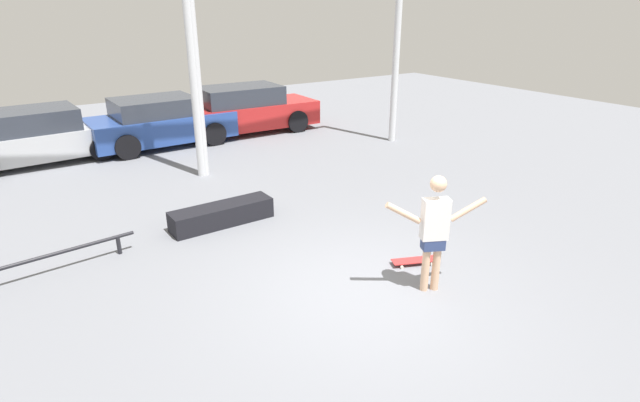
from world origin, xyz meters
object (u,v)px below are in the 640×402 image
at_px(parked_car_silver, 34,137).
at_px(skateboard, 415,261).
at_px(grind_box, 222,214).
at_px(parked_car_blue, 160,122).
at_px(grind_rail, 38,261).
at_px(parked_car_red, 245,110).
at_px(skateboarder, 434,227).

bearing_deg(parked_car_silver, skateboard, -68.77).
bearing_deg(grind_box, parked_car_blue, 83.06).
bearing_deg(parked_car_blue, grind_box, -98.61).
bearing_deg(grind_rail, parked_car_blue, 59.43).
height_order(parked_car_silver, parked_car_red, parked_car_red).
bearing_deg(parked_car_red, skateboard, -97.61).
bearing_deg(grind_box, parked_car_red, 61.08).
bearing_deg(skateboard, parked_car_blue, 119.38).
relative_size(skateboard, parked_car_red, 0.17).
bearing_deg(parked_car_blue, parked_car_red, 0.42).
bearing_deg(grind_rail, skateboard, -29.45).
xyz_separation_m(skateboarder, skateboard, (0.36, 0.69, -0.95)).
distance_m(skateboard, grind_rail, 5.92).
bearing_deg(parked_car_silver, skateboarder, -71.92).
height_order(grind_box, grind_rail, grind_box).
relative_size(grind_rail, parked_car_blue, 0.71).
bearing_deg(parked_car_blue, parked_car_silver, 175.77).
xyz_separation_m(grind_box, parked_car_red, (3.56, 6.45, 0.54)).
distance_m(grind_rail, parked_car_red, 9.55).
height_order(parked_car_blue, parked_car_red, parked_car_red).
bearing_deg(skateboarder, grind_box, 137.89).
xyz_separation_m(grind_box, parked_car_blue, (0.77, 6.35, 0.50)).
xyz_separation_m(grind_rail, parked_car_silver, (0.65, 6.81, 0.40)).
distance_m(skateboard, parked_car_blue, 9.66).
bearing_deg(parked_car_red, grind_box, -117.28).
xyz_separation_m(skateboarder, parked_car_red, (1.93, 10.35, -0.28)).
height_order(skateboard, grind_box, grind_box).
relative_size(grind_rail, parked_car_silver, 0.65).
bearing_deg(grind_rail, skateboarder, -36.88).
distance_m(skateboarder, parked_car_blue, 10.29).
distance_m(grind_rail, parked_car_silver, 6.85).
distance_m(grind_box, parked_car_blue, 6.41).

